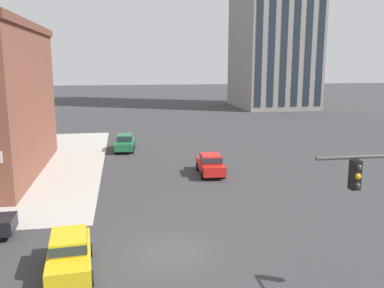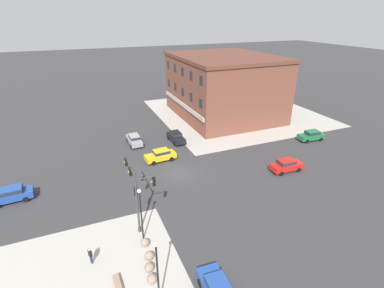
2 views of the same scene
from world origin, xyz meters
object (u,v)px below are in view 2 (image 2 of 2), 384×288
at_px(street_lamp_corner_near, 141,209).
at_px(bollard_sphere_curb_b, 149,256).
at_px(car_main_southbound_far, 286,165).
at_px(bollard_sphere_curb_a, 145,242).
at_px(street_lamp_mid_sidewalk, 157,267).
at_px(bollard_sphere_curb_c, 149,267).
at_px(car_main_northbound_far, 134,139).
at_px(pedestrian_near_bench, 90,255).
at_px(car_cross_westbound, 176,137).
at_px(car_main_southbound_near, 311,135).
at_px(bollard_sphere_curb_d, 152,279).
at_px(car_main_northbound_near, 12,194).
at_px(bench_near_signal, 118,284).
at_px(traffic_signal_main, 136,188).
at_px(car_cross_eastbound, 161,155).

bearing_deg(street_lamp_corner_near, bollard_sphere_curb_b, -2.42).
xyz_separation_m(bollard_sphere_curb_b, car_main_southbound_far, (-7.91, 20.98, 0.52)).
bearing_deg(bollard_sphere_curb_a, street_lamp_corner_near, 175.97).
bearing_deg(street_lamp_mid_sidewalk, bollard_sphere_curb_c, 179.04).
bearing_deg(street_lamp_corner_near, car_main_northbound_far, 169.91).
bearing_deg(pedestrian_near_bench, car_main_northbound_far, 159.29).
height_order(bollard_sphere_curb_b, car_main_northbound_far, car_main_northbound_far).
bearing_deg(car_cross_westbound, bollard_sphere_curb_c, -24.39).
xyz_separation_m(bollard_sphere_curb_a, bollard_sphere_curb_b, (1.69, -0.04, 0.00)).
bearing_deg(bollard_sphere_curb_b, car_main_southbound_near, 114.86).
distance_m(bollard_sphere_curb_d, car_main_northbound_near, 20.31).
distance_m(bollard_sphere_curb_b, bench_near_signal, 3.48).
bearing_deg(bollard_sphere_curb_c, car_main_southbound_near, 116.41).
distance_m(bollard_sphere_curb_a, car_main_southbound_near, 34.17).
relative_size(traffic_signal_main, bollard_sphere_curb_a, 8.21).
xyz_separation_m(bollard_sphere_curb_b, car_cross_westbound, (-22.79, 10.56, 0.52)).
relative_size(bollard_sphere_curb_c, street_lamp_corner_near, 0.15).
relative_size(traffic_signal_main, car_main_northbound_near, 1.47).
bearing_deg(bollard_sphere_curb_b, bollard_sphere_curb_c, -15.04).
height_order(car_main_southbound_near, car_cross_eastbound, same).
bearing_deg(car_cross_westbound, car_main_southbound_near, 68.94).
height_order(car_main_northbound_near, car_main_northbound_far, same).
distance_m(street_lamp_corner_near, car_main_northbound_far, 22.14).
height_order(bollard_sphere_curb_b, car_main_northbound_near, car_main_northbound_near).
bearing_deg(bench_near_signal, car_main_southbound_far, 112.02).
distance_m(bollard_sphere_curb_b, pedestrian_near_bench, 4.92).
relative_size(bollard_sphere_curb_a, car_main_southbound_near, 0.18).
distance_m(bollard_sphere_curb_c, bench_near_signal, 2.72).
distance_m(bollard_sphere_curb_c, bollard_sphere_curb_d, 1.17).
bearing_deg(bollard_sphere_curb_c, street_lamp_mid_sidewalk, -0.96).
height_order(car_main_northbound_near, car_cross_eastbound, same).
bearing_deg(car_main_northbound_far, car_main_northbound_near, -57.89).
distance_m(bollard_sphere_curb_c, car_main_northbound_near, 19.42).
bearing_deg(bollard_sphere_curb_b, bollard_sphere_curb_d, -9.80).
relative_size(bollard_sphere_curb_c, car_main_southbound_far, 0.18).
xyz_separation_m(bollard_sphere_curb_a, car_main_northbound_far, (-22.61, 3.92, 0.52)).
bearing_deg(bollard_sphere_curb_a, bollard_sphere_curb_b, -1.51).
relative_size(bollard_sphere_curb_a, bench_near_signal, 0.44).
height_order(bollard_sphere_curb_b, pedestrian_near_bench, pedestrian_near_bench).
height_order(bollard_sphere_curb_a, bollard_sphere_curb_c, same).
height_order(pedestrian_near_bench, car_cross_eastbound, car_cross_eastbound).
xyz_separation_m(bollard_sphere_curb_d, car_main_southbound_far, (-10.30, 21.39, 0.52)).
relative_size(bollard_sphere_curb_b, car_cross_eastbound, 0.18).
distance_m(bollard_sphere_curb_d, car_main_northbound_far, 27.06).
bearing_deg(bollard_sphere_curb_b, bollard_sphere_curb_a, 178.49).
xyz_separation_m(bollard_sphere_curb_a, bollard_sphere_curb_d, (4.08, -0.46, 0.00)).
distance_m(bollard_sphere_curb_d, bench_near_signal, 2.65).
bearing_deg(bollard_sphere_curb_c, car_cross_eastbound, 160.35).
relative_size(bollard_sphere_curb_a, bollard_sphere_curb_c, 1.00).
xyz_separation_m(bollard_sphere_curb_c, bollard_sphere_curb_d, (1.17, -0.09, 0.00)).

